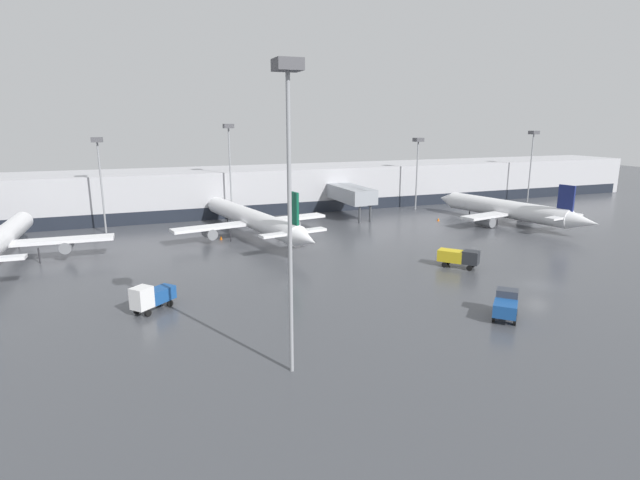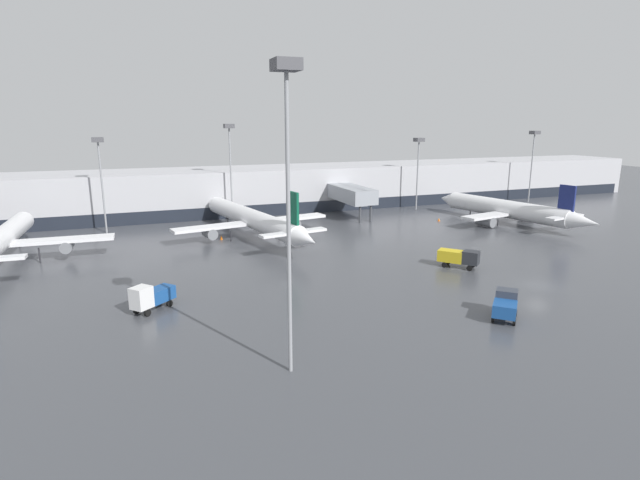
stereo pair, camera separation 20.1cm
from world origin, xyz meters
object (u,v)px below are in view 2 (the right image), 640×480
Objects in this scene: parked_jet_1 at (253,219)px; traffic_cone_2 at (439,220)px; service_truck_0 at (505,305)px; traffic_cone_1 at (221,237)px; apron_light_mast_2 at (287,139)px; apron_light_mast_4 at (418,152)px; traffic_cone_0 at (517,216)px; apron_light_mast_0 at (534,145)px; apron_light_mast_3 at (99,157)px; service_truck_1 at (151,296)px; apron_light_mast_1 at (230,145)px; parked_jet_2 at (509,210)px; parked_jet_0 at (0,241)px; service_truck_2 at (459,257)px.

parked_jet_1 is 36.56m from traffic_cone_2.
service_truck_0 reaches higher than traffic_cone_1.
apron_light_mast_2 is at bearing -93.65° from traffic_cone_1.
traffic_cone_0 is at bearing -48.41° from apron_light_mast_4.
apron_light_mast_0 is 1.08× the size of apron_light_mast_4.
apron_light_mast_3 is at bearing 168.89° from traffic_cone_2.
service_truck_0 is at bearing 114.22° from service_truck_1.
traffic_cone_1 is 0.03× the size of apron_light_mast_2.
apron_light_mast_2 reaches higher than apron_light_mast_1.
apron_light_mast_2 is at bearing -144.50° from traffic_cone_0.
traffic_cone_0 is at bearing -66.70° from parked_jet_2.
service_truck_0 is at bearing 126.93° from parked_jet_2.
apron_light_mast_4 is (-7.72, 19.56, 9.71)m from parked_jet_2.
parked_jet_2 reaches higher than traffic_cone_2.
apron_light_mast_0 is at bearing 164.21° from service_truck_1.
parked_jet_1 reaches higher than parked_jet_2.
parked_jet_0 is 62.55m from service_truck_0.
traffic_cone_0 is (32.37, 25.11, -1.14)m from service_truck_2.
parked_jet_2 is 69.45m from apron_light_mast_2.
parked_jet_2 is at bearing 88.69° from service_truck_2.
traffic_cone_1 is at bearing -170.35° from apron_light_mast_0.
service_truck_2 reaches higher than traffic_cone_0.
parked_jet_0 is at bearing -166.50° from apron_light_mast_4.
parked_jet_2 is 2.22× the size of apron_light_mast_4.
apron_light_mast_2 is (-7.85, -60.90, 2.95)m from apron_light_mast_1.
traffic_cone_2 is at bearing -99.43° from parked_jet_1.
traffic_cone_0 is at bearing -102.49° from parked_jet_1.
traffic_cone_2 is (53.73, 29.26, -1.23)m from service_truck_1.
parked_jet_1 is (34.78, 4.11, -0.28)m from parked_jet_0.
traffic_cone_0 is 0.03× the size of apron_light_mast_2.
parked_jet_2 is at bearing -6.54° from traffic_cone_1.
apron_light_mast_4 reaches higher than traffic_cone_1.
apron_light_mast_1 reaches higher than service_truck_1.
apron_light_mast_4 is (2.93, 12.93, 12.00)m from traffic_cone_2.
traffic_cone_0 reaches higher than traffic_cone_2.
traffic_cone_0 is at bearing -86.49° from parked_jet_0.
apron_light_mast_1 is at bearing 177.79° from apron_light_mast_0.
apron_light_mast_1 is (-20.96, 42.38, 12.88)m from service_truck_2.
parked_jet_0 is at bearing 96.38° from service_truck_0.
traffic_cone_0 is at bearing -10.54° from apron_light_mast_3.
apron_light_mast_4 is at bearing 77.25° from traffic_cone_2.
parked_jet_1 is 65.32× the size of traffic_cone_0.
apron_light_mast_4 is at bearing -2.68° from apron_light_mast_1.
traffic_cone_2 is (-16.61, 2.49, -0.02)m from traffic_cone_0.
service_truck_0 is 47.24m from traffic_cone_1.
service_truck_1 is 96.90m from apron_light_mast_0.
parked_jet_2 is 55.81× the size of traffic_cone_0.
service_truck_0 reaches higher than traffic_cone_2.
parked_jet_2 is at bearing -31.93° from traffic_cone_2.
traffic_cone_1 is (12.06, 28.63, -1.15)m from service_truck_1.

